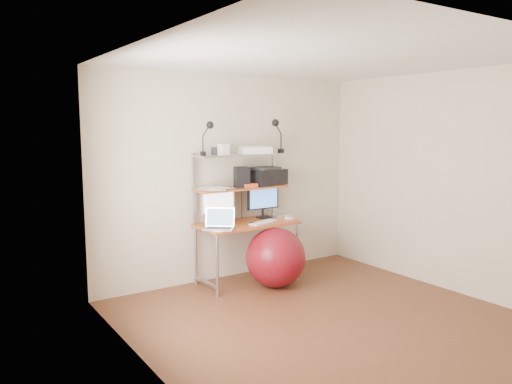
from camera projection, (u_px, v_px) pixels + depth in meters
room at (329, 194)px, 4.70m from camera, size 3.60×3.60×3.60m
computer_desk at (244, 204)px, 5.98m from camera, size 1.20×0.60×1.57m
wall_outlet at (286, 243)px, 6.77m from camera, size 0.08×0.01×0.12m
monitor_silver at (218, 204)px, 5.85m from camera, size 0.40×0.18×0.45m
monitor_black at (263, 200)px, 6.22m from camera, size 0.45×0.13×0.45m
laptop at (219, 224)px, 5.60m from camera, size 0.42×0.41×0.29m
keyboard at (263, 222)px, 5.93m from camera, size 0.43×0.25×0.01m
mouse at (289, 218)px, 6.15m from camera, size 0.09×0.06×0.03m
mac_mini at (278, 215)px, 6.30m from camera, size 0.23×0.23×0.04m
phone at (254, 223)px, 5.87m from camera, size 0.08×0.13×0.01m
printer at (266, 176)px, 6.24m from camera, size 0.52×0.40×0.22m
nas_cube at (242, 177)px, 5.98m from camera, size 0.21×0.21×0.25m
red_box at (250, 185)px, 5.98m from camera, size 0.18×0.13×0.05m
scanner at (255, 150)px, 6.03m from camera, size 0.41×0.31×0.10m
box_white at (224, 149)px, 5.77m from camera, size 0.12×0.10×0.13m
box_grey at (216, 151)px, 5.81m from camera, size 0.10×0.10×0.09m
clip_lamp_left at (208, 131)px, 5.61m from camera, size 0.15×0.09×0.39m
clip_lamp_right at (277, 128)px, 6.11m from camera, size 0.17×0.09×0.42m
exercise_ball at (276, 258)px, 5.84m from camera, size 0.70×0.70×0.70m
paper_stack at (215, 188)px, 5.80m from camera, size 0.36×0.43×0.02m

